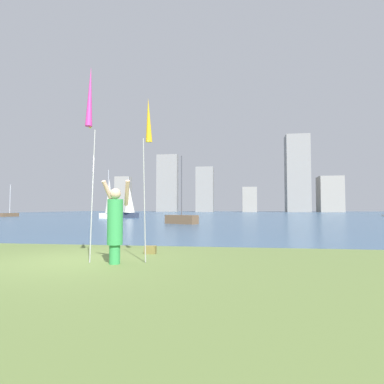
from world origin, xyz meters
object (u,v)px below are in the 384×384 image
object	(u,v)px
person	(115,222)
sailboat_4	(10,214)
kite_flag_left	(90,101)
kite_flag_right	(148,125)
sailboat_2	(109,200)
sailboat_3	(182,219)
sailboat_6	(129,203)
bag	(150,250)

from	to	relation	value
person	sailboat_4	world-z (taller)	sailboat_4
kite_flag_left	kite_flag_right	size ratio (longest dim) A/B	1.17
sailboat_2	sailboat_3	world-z (taller)	sailboat_2
sailboat_2	sailboat_6	size ratio (longest dim) A/B	1.13
sailboat_6	kite_flag_left	bearing A→B (deg)	-72.21
kite_flag_left	sailboat_2	size ratio (longest dim) A/B	0.77
sailboat_4	sailboat_6	distance (m)	19.58
sailboat_2	sailboat_6	bearing A→B (deg)	61.60
sailboat_4	sailboat_3	bearing A→B (deg)	-31.70
kite_flag_left	bag	distance (m)	4.12
kite_flag_right	sailboat_2	distance (m)	32.75
kite_flag_left	sailboat_2	world-z (taller)	sailboat_2
person	kite_flag_right	xyz separation A→B (m)	(0.63, 0.43, 2.31)
sailboat_2	sailboat_4	world-z (taller)	sailboat_2
kite_flag_left	sailboat_4	xyz separation A→B (m)	(-29.93, 36.16, -3.40)
kite_flag_right	bag	distance (m)	3.38
person	bag	world-z (taller)	person
sailboat_3	sailboat_2	bearing A→B (deg)	132.80
sailboat_3	sailboat_4	size ratio (longest dim) A/B	1.16
kite_flag_left	bag	size ratio (longest dim) A/B	14.73
kite_flag_left	sailboat_3	world-z (taller)	sailboat_3
kite_flag_right	sailboat_4	xyz separation A→B (m)	(-31.19, 35.68, -2.92)
bag	kite_flag_left	bearing A→B (deg)	-119.87
person	sailboat_4	size ratio (longest dim) A/B	0.40
person	sailboat_4	distance (m)	47.32
bag	sailboat_4	size ratio (longest dim) A/B	0.07
sailboat_6	person	bearing A→B (deg)	-71.20
bag	sailboat_3	distance (m)	16.78
sailboat_3	kite_flag_right	bearing A→B (deg)	-82.44
sailboat_2	kite_flag_right	bearing A→B (deg)	-65.74
kite_flag_left	sailboat_4	bearing A→B (deg)	129.62
bag	sailboat_4	bearing A→B (deg)	131.91
bag	person	bearing A→B (deg)	-101.93
sailboat_2	sailboat_4	size ratio (longest dim) A/B	1.25
sailboat_3	sailboat_6	distance (m)	17.67
person	kite_flag_left	world-z (taller)	kite_flag_left
kite_flag_right	bag	size ratio (longest dim) A/B	12.54
kite_flag_left	person	bearing A→B (deg)	3.76
sailboat_6	sailboat_2	bearing A→B (deg)	-118.40
kite_flag_left	sailboat_4	distance (m)	47.06
person	bag	bearing A→B (deg)	77.07
kite_flag_left	bag	world-z (taller)	kite_flag_left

